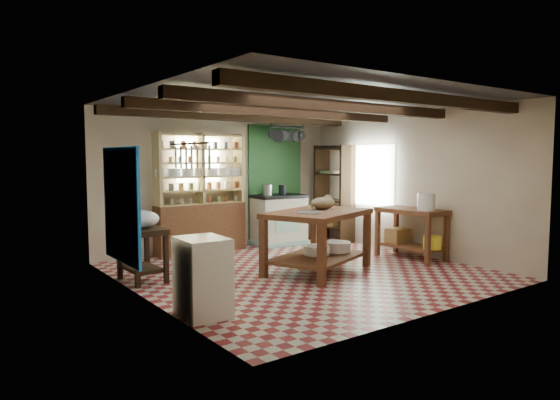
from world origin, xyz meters
TOP-DOWN VIEW (x-y plane):
  - floor at (0.00, 0.00)m, footprint 5.00×5.00m
  - ceiling at (0.00, 0.00)m, footprint 5.00×5.00m
  - wall_back at (0.00, 2.50)m, footprint 5.00×0.04m
  - wall_front at (0.00, -2.50)m, footprint 5.00×0.04m
  - wall_left at (-2.50, 0.00)m, footprint 0.04×5.00m
  - wall_right at (2.50, 0.00)m, footprint 0.04×5.00m
  - ceiling_beams at (0.00, 0.00)m, footprint 5.00×3.80m
  - blue_wall_patch at (-2.47, 0.90)m, footprint 0.04×1.40m
  - green_wall_patch at (1.25, 2.47)m, footprint 1.30×0.04m
  - window_back at (-0.50, 2.48)m, footprint 0.90×0.02m
  - window_right at (2.48, 1.00)m, footprint 0.02×1.30m
  - utensil_rail at (-2.44, -1.20)m, footprint 0.06×0.90m
  - pot_rack at (1.25, 2.05)m, footprint 0.86×0.12m
  - shelving_unit at (-0.55, 2.31)m, footprint 1.70×0.34m
  - tall_rack at (2.28, 1.80)m, footprint 0.40×0.86m
  - work_table at (0.20, -0.14)m, footprint 1.94×1.62m
  - stove at (1.10, 2.15)m, footprint 1.06×0.74m
  - prep_table at (-2.20, 0.86)m, footprint 0.55×0.78m
  - white_cabinet at (-2.22, -1.04)m, footprint 0.51×0.61m
  - right_counter at (2.18, -0.31)m, footprint 0.61×1.21m
  - cat at (0.42, -0.00)m, footprint 0.53×0.49m
  - steel_tray at (-0.11, -0.31)m, footprint 0.47×0.47m
  - basin_large at (0.23, -0.07)m, footprint 0.53×0.53m
  - basin_small at (0.66, -0.07)m, footprint 0.58×0.58m
  - kettle_left at (0.85, 2.16)m, footprint 0.19×0.19m
  - kettle_right at (1.20, 2.14)m, footprint 0.16×0.16m
  - enamel_bowl at (-2.20, 0.86)m, footprint 0.51×0.51m
  - white_bucket at (2.13, -0.66)m, footprint 0.30×0.30m
  - wicker_basket at (2.18, -0.01)m, footprint 0.37×0.29m
  - yellow_tub at (2.18, -0.76)m, footprint 0.30×0.30m

SIDE VIEW (x-z plane):
  - floor at x=0.00m, z-range -0.02..0.00m
  - basin_large at x=0.23m, z-range 0.25..0.39m
  - basin_small at x=0.66m, z-range 0.25..0.41m
  - yellow_tub at x=2.18m, z-range 0.23..0.45m
  - wicker_basket at x=2.18m, z-range 0.23..0.49m
  - prep_table at x=-2.20m, z-range 0.00..0.76m
  - right_counter at x=2.18m, z-range 0.00..0.87m
  - white_cabinet at x=-2.22m, z-range 0.00..0.88m
  - work_table at x=0.20m, z-range 0.00..0.94m
  - stove at x=1.10m, z-range 0.00..1.01m
  - enamel_bowl at x=-2.20m, z-range 0.76..1.01m
  - steel_tray at x=-0.11m, z-range 0.94..0.96m
  - tall_rack at x=2.28m, z-range 0.00..2.00m
  - white_bucket at x=2.13m, z-range 0.87..1.16m
  - cat at x=0.42m, z-range 0.94..1.13m
  - blue_wall_patch at x=-2.47m, z-range 0.30..1.90m
  - shelving_unit at x=-0.55m, z-range 0.00..2.20m
  - kettle_right at x=1.20m, z-range 1.01..1.20m
  - kettle_left at x=0.85m, z-range 1.01..1.21m
  - green_wall_patch at x=1.25m, z-range 0.10..2.40m
  - wall_back at x=0.00m, z-range 0.00..2.60m
  - wall_front at x=0.00m, z-range 0.00..2.60m
  - wall_left at x=-2.50m, z-range 0.00..2.60m
  - wall_right at x=2.50m, z-range 0.00..2.60m
  - window_right at x=2.48m, z-range 0.80..2.00m
  - window_back at x=-0.50m, z-range 1.30..2.10m
  - utensil_rail at x=-2.44m, z-range 1.64..1.92m
  - pot_rack at x=1.25m, z-range 2.00..2.36m
  - ceiling_beams at x=0.00m, z-range 2.40..2.56m
  - ceiling at x=0.00m, z-range 2.59..2.61m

